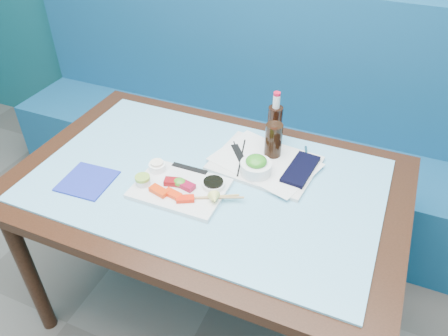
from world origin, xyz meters
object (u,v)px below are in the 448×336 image
at_px(booth_bench, 273,144).
at_px(seaweed_bowl, 256,168).
at_px(serving_tray, 265,163).
at_px(cola_bottle_body, 274,126).
at_px(cola_glass, 273,140).
at_px(dining_table, 207,198).
at_px(sashimi_plate, 180,189).
at_px(blue_napkin, 87,181).

xyz_separation_m(booth_bench, seaweed_bowl, (0.16, -0.75, 0.42)).
height_order(serving_tray, seaweed_bowl, seaweed_bowl).
bearing_deg(seaweed_bowl, cola_bottle_body, 91.85).
bearing_deg(serving_tray, cola_bottle_body, 102.38).
bearing_deg(seaweed_bowl, serving_tray, 82.41).
relative_size(seaweed_bowl, cola_glass, 0.85).
xyz_separation_m(booth_bench, dining_table, (0.00, -0.84, 0.29)).
distance_m(booth_bench, serving_tray, 0.80).
bearing_deg(serving_tray, booth_bench, 109.49).
distance_m(serving_tray, seaweed_bowl, 0.08).
xyz_separation_m(dining_table, cola_bottle_body, (0.15, 0.31, 0.17)).
height_order(booth_bench, sashimi_plate, booth_bench).
distance_m(dining_table, serving_tray, 0.25).
relative_size(booth_bench, cola_bottle_body, 18.51).
xyz_separation_m(dining_table, sashimi_plate, (-0.06, -0.09, 0.10)).
bearing_deg(booth_bench, cola_bottle_body, -74.38).
relative_size(booth_bench, cola_glass, 22.58).
height_order(booth_bench, cola_glass, booth_bench).
height_order(cola_glass, cola_bottle_body, cola_bottle_body).
relative_size(seaweed_bowl, cola_bottle_body, 0.70).
bearing_deg(cola_bottle_body, sashimi_plate, -116.98).
height_order(sashimi_plate, serving_tray, sashimi_plate).
bearing_deg(sashimi_plate, cola_bottle_body, 62.70).
distance_m(booth_bench, cola_bottle_body, 0.72).
distance_m(sashimi_plate, blue_napkin, 0.34).
bearing_deg(sashimi_plate, dining_table, 58.00).
xyz_separation_m(dining_table, serving_tray, (0.17, 0.16, 0.10)).
relative_size(dining_table, cola_bottle_body, 8.64).
distance_m(booth_bench, sashimi_plate, 1.01).
distance_m(sashimi_plate, serving_tray, 0.34).
relative_size(serving_tray, cola_bottle_body, 2.29).
xyz_separation_m(sashimi_plate, blue_napkin, (-0.33, -0.09, -0.00)).
distance_m(serving_tray, cola_glass, 0.09).
bearing_deg(cola_bottle_body, seaweed_bowl, -88.15).
bearing_deg(sashimi_plate, cola_glass, 52.65).
height_order(dining_table, seaweed_bowl, seaweed_bowl).
bearing_deg(cola_glass, sashimi_plate, -127.03).
relative_size(dining_table, seaweed_bowl, 12.37).
height_order(serving_tray, blue_napkin, serving_tray).
bearing_deg(cola_bottle_body, blue_napkin, -137.22).
distance_m(serving_tray, blue_napkin, 0.65).
bearing_deg(dining_table, cola_bottle_body, 64.54).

